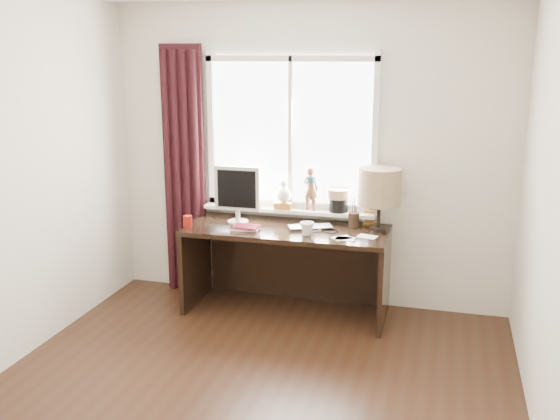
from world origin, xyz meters
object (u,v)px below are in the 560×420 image
(mug, at_px, (307,228))
(desk, at_px, (289,252))
(laptop, at_px, (311,227))
(monitor, at_px, (237,191))
(red_cup, at_px, (188,222))
(table_lamp, at_px, (380,187))

(mug, height_order, desk, mug)
(desk, bearing_deg, laptop, -19.43)
(laptop, bearing_deg, mug, -110.24)
(monitor, bearing_deg, red_cup, -144.33)
(mug, distance_m, desk, 0.45)
(mug, xyz_separation_m, monitor, (-0.66, 0.21, 0.22))
(mug, distance_m, table_lamp, 0.68)
(desk, xyz_separation_m, monitor, (-0.45, -0.04, 0.52))
(laptop, bearing_deg, monitor, 153.61)
(laptop, xyz_separation_m, table_lamp, (0.55, 0.10, 0.35))
(laptop, height_order, desk, laptop)
(mug, distance_m, monitor, 0.73)
(laptop, relative_size, table_lamp, 0.69)
(desk, bearing_deg, table_lamp, 2.22)
(desk, bearing_deg, mug, -49.78)
(table_lamp, bearing_deg, desk, -177.78)
(red_cup, relative_size, table_lamp, 0.19)
(laptop, distance_m, monitor, 0.70)
(red_cup, distance_m, desk, 0.90)
(red_cup, bearing_deg, mug, 2.42)
(laptop, bearing_deg, table_lamp, -13.23)
(desk, height_order, table_lamp, table_lamp)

